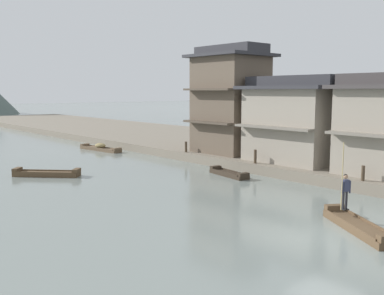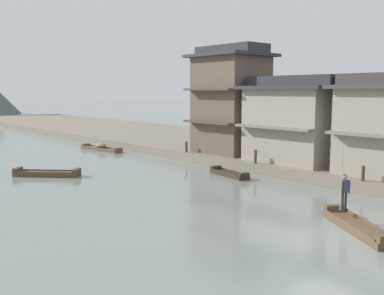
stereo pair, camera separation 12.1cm
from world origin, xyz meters
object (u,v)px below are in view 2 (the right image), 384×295
object	(u,v)px
house_waterfront_second	(294,120)
house_waterfront_tall	(231,100)
boat_moored_third	(47,173)
mooring_post_dock_mid	(255,157)
boatman_person	(344,188)
boat_moored_second	(229,174)
boat_midriver_drifting	(101,148)
mooring_post_dock_near	(363,173)
boat_foreground_poled	(358,227)
mooring_post_dock_far	(186,147)

from	to	relation	value
house_waterfront_second	house_waterfront_tall	xyz separation A→B (m)	(0.12, 6.47, 1.31)
boat_moored_third	mooring_post_dock_mid	distance (m)	14.49
house_waterfront_second	house_waterfront_tall	world-z (taller)	house_waterfront_tall
boat_moored_third	boatman_person	bearing A→B (deg)	-73.23
boat_moored_second	house_waterfront_tall	size ratio (longest dim) A/B	0.42
boat_midriver_drifting	house_waterfront_second	xyz separation A→B (m)	(4.96, -19.17, 3.48)
boat_midriver_drifting	house_waterfront_second	distance (m)	20.10
mooring_post_dock_near	boatman_person	bearing A→B (deg)	-158.78
boat_foreground_poled	mooring_post_dock_near	size ratio (longest dim) A/B	5.12
boatman_person	house_waterfront_second	bearing A→B (deg)	46.81
boat_foreground_poled	house_waterfront_second	distance (m)	14.21
mooring_post_dock_near	house_waterfront_tall	bearing A→B (deg)	78.11
boatman_person	house_waterfront_tall	world-z (taller)	house_waterfront_tall
mooring_post_dock_near	mooring_post_dock_mid	world-z (taller)	mooring_post_dock_mid
boatman_person	boat_midriver_drifting	world-z (taller)	boatman_person
boat_moored_third	mooring_post_dock_far	bearing A→B (deg)	-5.11
boat_moored_second	mooring_post_dock_mid	size ratio (longest dim) A/B	3.73
house_waterfront_tall	house_waterfront_second	bearing A→B (deg)	-91.10
mooring_post_dock_far	boat_foreground_poled	bearing A→B (deg)	-108.99
boatman_person	mooring_post_dock_far	bearing A→B (deg)	71.86
mooring_post_dock_far	mooring_post_dock_near	bearing A→B (deg)	-90.00
boat_midriver_drifting	mooring_post_dock_near	size ratio (longest dim) A/B	6.40
boatman_person	house_waterfront_tall	xyz separation A→B (m)	(8.67, 15.58, 3.47)
boat_moored_third	house_waterfront_second	xyz separation A→B (m)	(14.27, -9.86, 3.54)
boat_midriver_drifting	house_waterfront_tall	distance (m)	14.49
house_waterfront_tall	mooring_post_dock_near	world-z (taller)	house_waterfront_tall
mooring_post_dock_far	mooring_post_dock_mid	bearing A→B (deg)	-90.00
boat_foreground_poled	mooring_post_dock_far	distance (m)	20.15
boat_foreground_poled	mooring_post_dock_far	world-z (taller)	mooring_post_dock_far
boatman_person	boat_midriver_drifting	distance (m)	28.53
boat_foreground_poled	mooring_post_dock_near	xyz separation A→B (m)	(6.55, 3.38, 0.97)
house_waterfront_second	mooring_post_dock_mid	xyz separation A→B (m)	(-2.68, 1.21, -2.51)
boat_midriver_drifting	mooring_post_dock_far	bearing A→B (deg)	-77.53
boatman_person	boat_moored_second	size ratio (longest dim) A/B	0.83
boatman_person	house_waterfront_second	world-z (taller)	house_waterfront_second
boatman_person	boat_foreground_poled	bearing A→B (deg)	-121.49
boat_moored_second	house_waterfront_tall	bearing A→B (deg)	44.01
boat_foreground_poled	mooring_post_dock_near	bearing A→B (deg)	27.33
house_waterfront_second	boatman_person	bearing A→B (deg)	-133.19
boat_foreground_poled	boat_midriver_drifting	bearing A→B (deg)	81.75
mooring_post_dock_mid	boat_midriver_drifting	bearing A→B (deg)	97.26
boatman_person	mooring_post_dock_near	distance (m)	6.31
boatman_person	house_waterfront_tall	bearing A→B (deg)	60.90
boatman_person	boat_moored_third	size ratio (longest dim) A/B	0.78
boat_moored_second	mooring_post_dock_mid	xyz separation A→B (m)	(2.08, -0.55, 1.05)
boat_foreground_poled	house_waterfront_tall	bearing A→B (deg)	60.74
mooring_post_dock_near	mooring_post_dock_mid	size ratio (longest dim) A/B	0.89
boatman_person	mooring_post_dock_mid	bearing A→B (deg)	60.36
boat_moored_third	house_waterfront_tall	distance (m)	15.56
mooring_post_dock_near	mooring_post_dock_far	distance (m)	15.65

